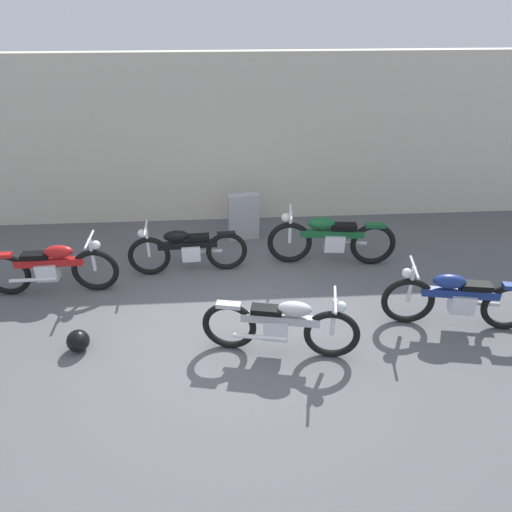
{
  "coord_description": "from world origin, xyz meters",
  "views": [
    {
      "loc": [
        -0.04,
        -4.97,
        4.08
      ],
      "look_at": [
        0.38,
        1.2,
        0.55
      ],
      "focal_mm": 32.8,
      "sensor_mm": 36.0,
      "label": 1
    }
  ],
  "objects": [
    {
      "name": "motorcycle_silver",
      "position": [
        0.59,
        -0.36,
        0.43
      ],
      "size": [
        1.98,
        0.64,
        0.9
      ],
      "rotation": [
        0.0,
        0.0,
        -0.2
      ],
      "color": "black",
      "rests_on": "ground_plane"
    },
    {
      "name": "building_wall",
      "position": [
        0.0,
        3.88,
        1.58
      ],
      "size": [
        18.0,
        0.3,
        3.16
      ],
      "primitive_type": "cube",
      "color": "beige",
      "rests_on": "ground_plane"
    },
    {
      "name": "motorcycle_red",
      "position": [
        -2.72,
        1.25,
        0.44
      ],
      "size": [
        2.02,
        0.56,
        0.9
      ],
      "rotation": [
        0.0,
        0.0,
        0.02
      ],
      "color": "black",
      "rests_on": "ground_plane"
    },
    {
      "name": "ground_plane",
      "position": [
        0.0,
        0.0,
        0.0
      ],
      "size": [
        40.0,
        40.0,
        0.0
      ],
      "primitive_type": "plane",
      "color": "#56565B"
    },
    {
      "name": "stone_marker",
      "position": [
        0.26,
        2.88,
        0.43
      ],
      "size": [
        0.58,
        0.26,
        0.87
      ],
      "primitive_type": "cube",
      "rotation": [
        0.0,
        0.0,
        0.12
      ],
      "color": "#9E9EA3",
      "rests_on": "ground_plane"
    },
    {
      "name": "helmet",
      "position": [
        -2.01,
        -0.14,
        0.15
      ],
      "size": [
        0.29,
        0.29,
        0.29
      ],
      "primitive_type": "sphere",
      "color": "black",
      "rests_on": "ground_plane"
    },
    {
      "name": "motorcycle_black",
      "position": [
        -0.71,
        1.72,
        0.42
      ],
      "size": [
        1.93,
        0.54,
        0.87
      ],
      "rotation": [
        0.0,
        0.0,
        3.2
      ],
      "color": "black",
      "rests_on": "ground_plane"
    },
    {
      "name": "motorcycle_blue",
      "position": [
        3.04,
        0.04,
        0.44
      ],
      "size": [
        2.03,
        0.63,
        0.92
      ],
      "rotation": [
        0.0,
        0.0,
        2.96
      ],
      "color": "black",
      "rests_on": "ground_plane"
    },
    {
      "name": "motorcycle_green",
      "position": [
        1.67,
        1.85,
        0.46
      ],
      "size": [
        2.14,
        0.6,
        0.96
      ],
      "rotation": [
        0.0,
        0.0,
        3.03
      ],
      "color": "black",
      "rests_on": "ground_plane"
    }
  ]
}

